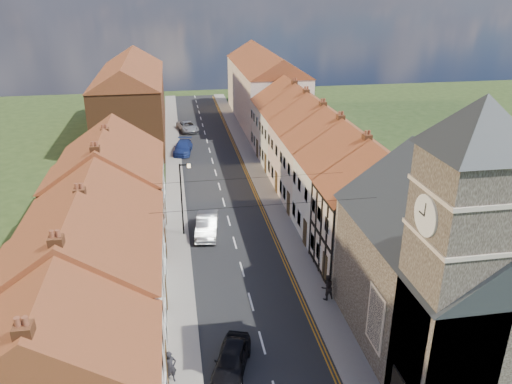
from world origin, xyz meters
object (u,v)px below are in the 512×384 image
Objects in this scene: car_distant at (187,126)px; church at (455,263)px; pedestrian_left at (170,367)px; pedestrian_right at (327,287)px; car_far at (183,147)px; car_near at (232,359)px; car_mid at (207,225)px; lamppost at (183,195)px.

church is at bearing -89.25° from car_distant.
pedestrian_right is at bearing 10.14° from pedestrian_left.
pedestrian_left is at bearing -84.47° from car_far.
pedestrian_right is at bearing 126.96° from church.
car_near is 15.74m from car_mid.
car_mid reaches higher than car_near.
car_mid reaches higher than car_far.
church reaches higher than car_near.
church is 40.50m from car_far.
church reaches higher than pedestrian_right.
car_near is 37.31m from car_far.
pedestrian_left is (-14.46, 0.42, -4.86)m from church.
lamppost is 3.46× the size of pedestrian_right.
car_distant is (-0.26, 31.28, -0.12)m from car_mid.
car_near is 0.85× the size of car_mid.
lamppost is 16.50m from pedestrian_left.
lamppost is 3.30m from car_mid.
car_near is 0.84× the size of car_distant.
car_mid is 31.28m from car_distant.
car_far is 2.80× the size of pedestrian_right.
car_distant is (-0.32, 47.02, -0.02)m from car_near.
church is 8.47× the size of pedestrian_left.
pedestrian_right is (6.77, 5.17, 0.31)m from car_near.
church is 2.53× the size of lamppost.
car_mid is at bearing -2.24° from lamppost.
car_far is (-1.25, 37.29, 0.02)m from car_near.
pedestrian_right is at bearing -67.57° from car_far.
car_near is (1.86, -15.81, -2.86)m from lamppost.
lamppost is at bearing 128.30° from church.
pedestrian_right is (8.02, -32.12, 0.28)m from car_far.
pedestrian_left is 11.40m from pedestrian_right.
pedestrian_left is (-1.90, -37.73, 0.31)m from car_far.
car_near is at bearing -81.83° from car_mid.
pedestrian_left is at bearing -106.31° from car_distant.
church reaches higher than pedestrian_left.
church is 3.18× the size of car_distant.
car_near is 0.82× the size of car_far.
car_far is at bearing 67.74° from pedestrian_left.
church is 12.48m from car_near.
lamppost reaches higher than car_mid.
church reaches higher than lamppost.
church is 3.22× the size of car_mid.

